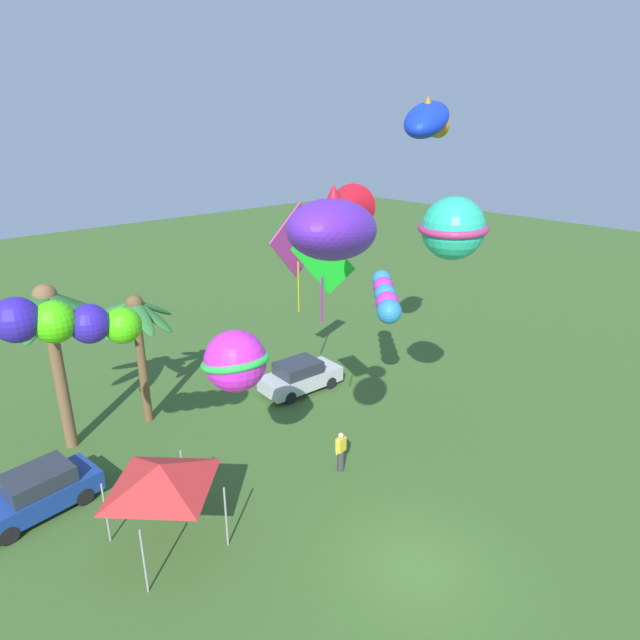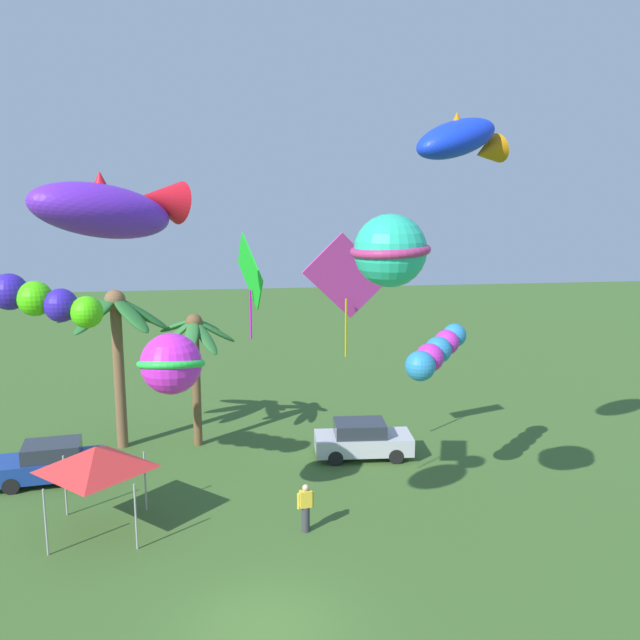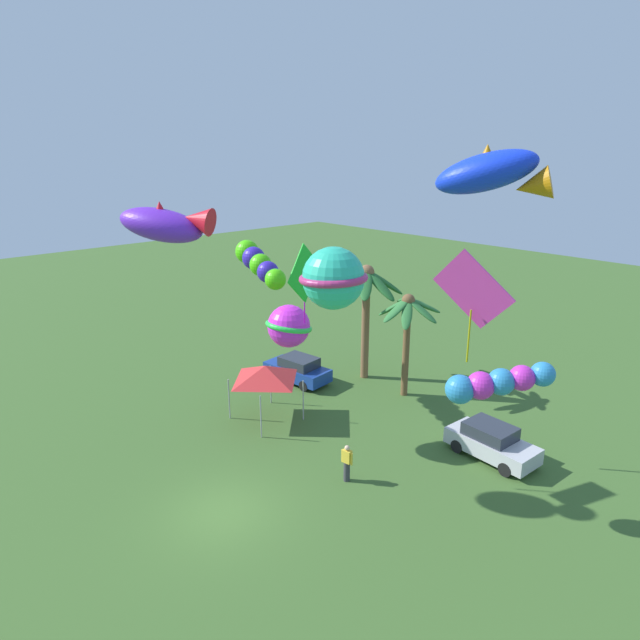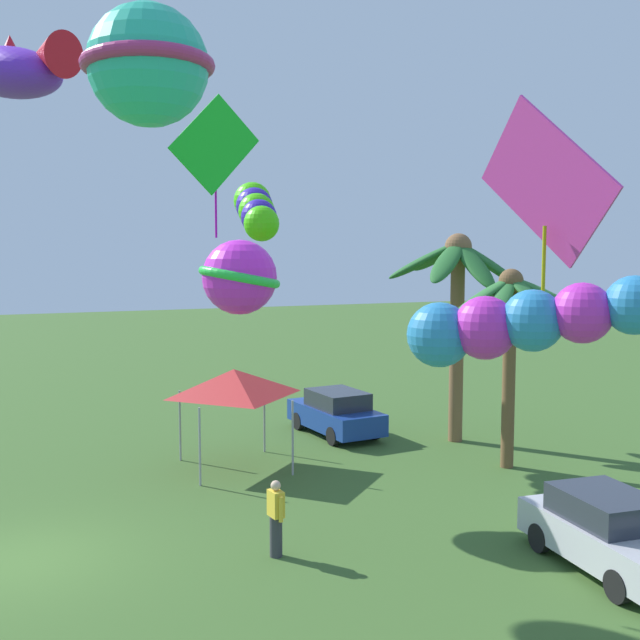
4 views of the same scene
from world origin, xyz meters
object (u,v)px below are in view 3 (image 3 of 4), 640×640
Objects in this scene: kite_tube_2 at (259,263)px; kite_diamond_1 at (473,291)px; parked_car_0 at (491,442)px; kite_diamond_5 at (304,274)px; kite_fish_6 at (492,174)px; kite_ball_4 at (289,326)px; kite_tube_0 at (496,383)px; palm_tree_0 at (366,292)px; palm_tree_1 at (408,317)px; kite_ball_3 at (333,278)px; parked_car_1 at (298,369)px; festival_tent at (265,373)px; kite_fish_7 at (166,224)px; spectator_0 at (347,463)px.

kite_diamond_1 is at bearing 13.90° from kite_tube_2.
kite_diamond_5 is (-4.65, -6.63, 7.67)m from parked_car_0.
kite_fish_6 is (2.81, -4.08, 4.74)m from kite_diamond_1.
parked_car_0 is 10.12m from kite_ball_4.
kite_diamond_1 reaches higher than kite_tube_0.
palm_tree_0 is 3.27m from palm_tree_1.
kite_tube_0 is at bearing 92.76° from kite_fish_6.
kite_ball_3 is (-0.18, -7.54, 1.68)m from kite_diamond_1.
parked_car_0 is 12.02m from parked_car_1.
kite_diamond_1 reaches higher than parked_car_1.
kite_diamond_5 is (-3.76, -5.58, 0.93)m from kite_diamond_1.
kite_tube_2 is 7.52m from kite_diamond_5.
kite_ball_3 is 4.14m from kite_diamond_5.
kite_fish_6 reaches higher than festival_tent.
kite_tube_2 is (-10.60, -2.62, -0.07)m from kite_diamond_1.
festival_tent is 15.02m from kite_fish_6.
parked_car_0 is 1.31× the size of kite_tube_0.
festival_tent reaches higher than parked_car_1.
kite_ball_3 is 0.64× the size of kite_fish_7.
kite_fish_7 is at bearing -164.45° from kite_ball_3.
parked_car_1 is 1.69× the size of kite_ball_3.
palm_tree_0 is at bearing 99.00° from kite_fish_7.
spectator_0 is 12.46m from kite_fish_6.
kite_diamond_5 is (7.35, -5.85, 7.67)m from parked_car_1.
spectator_0 is 0.34× the size of kite_diamond_1.
kite_diamond_5 reaches higher than parked_car_0.
spectator_0 is 9.00m from kite_ball_3.
kite_diamond_1 is 1.56× the size of kite_diamond_5.
kite_ball_3 is 0.79× the size of kite_diamond_5.
kite_fish_6 is at bearing -55.40° from kite_diamond_1.
palm_tree_1 is (3.17, -0.14, -0.77)m from palm_tree_0.
kite_ball_3 is (-1.08, -8.58, 8.42)m from parked_car_0.
palm_tree_0 is 9.89m from kite_diamond_1.
kite_tube_0 is at bearing 7.06° from festival_tent.
palm_tree_0 is 1.78× the size of kite_fish_7.
festival_tent reaches higher than spectator_0.
palm_tree_1 is 1.31× the size of kite_tube_2.
festival_tent is at bearing -87.47° from palm_tree_0.
kite_diamond_5 reaches higher than kite_tube_0.
palm_tree_0 is 10.98m from kite_diamond_5.
kite_ball_3 reaches higher than kite_diamond_1.
kite_ball_4 is at bearing -11.36° from festival_tent.
palm_tree_0 is at bearing 109.35° from kite_ball_4.
kite_ball_4 is at bearing -70.65° from palm_tree_0.
kite_diamond_1 is 1.09× the size of kite_tube_2.
kite_diamond_1 is at bearing 24.47° from festival_tent.
kite_ball_3 is at bearing -62.97° from palm_tree_1.
kite_ball_3 is (1.93, -2.71, 8.36)m from spectator_0.
kite_fish_6 reaches higher than parked_car_1.
palm_tree_1 is 1.87× the size of kite_diamond_5.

